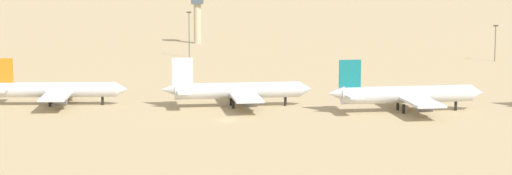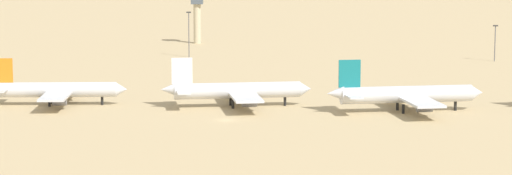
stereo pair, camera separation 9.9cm
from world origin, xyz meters
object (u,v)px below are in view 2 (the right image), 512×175
(parked_jet_orange_2, at_px, (57,90))
(parked_jet_white_3, at_px, (239,91))
(control_tower, at_px, (200,13))
(light_pole_west, at_px, (191,31))
(parked_jet_teal_4, at_px, (408,95))
(light_pole_east, at_px, (498,40))

(parked_jet_orange_2, xyz_separation_m, parked_jet_white_3, (48.85, -2.76, 0.20))
(control_tower, height_order, light_pole_west, control_tower)
(parked_jet_orange_2, height_order, parked_jet_teal_4, parked_jet_teal_4)
(parked_jet_orange_2, xyz_separation_m, light_pole_east, (142.17, 103.19, 3.68))
(parked_jet_white_3, height_order, parked_jet_teal_4, parked_jet_teal_4)
(parked_jet_white_3, relative_size, light_pole_west, 2.33)
(light_pole_east, bearing_deg, control_tower, 149.16)
(control_tower, bearing_deg, light_pole_east, -30.84)
(light_pole_west, xyz_separation_m, light_pole_east, (113.55, -13.20, -2.08))
(light_pole_east, bearing_deg, light_pole_west, 173.37)
(parked_jet_white_3, bearing_deg, parked_jet_orange_2, 168.48)
(parked_jet_orange_2, distance_m, parked_jet_white_3, 48.93)
(control_tower, bearing_deg, parked_jet_orange_2, -99.54)
(parked_jet_orange_2, xyz_separation_m, light_pole_west, (28.62, 116.39, 5.76))
(parked_jet_teal_4, distance_m, control_tower, 192.95)
(parked_jet_white_3, height_order, light_pole_west, light_pole_west)
(light_pole_east, bearing_deg, parked_jet_orange_2, -144.03)
(light_pole_west, height_order, light_pole_east, light_pole_west)
(parked_jet_orange_2, xyz_separation_m, control_tower, (28.72, 170.94, 9.01))
(light_pole_west, bearing_deg, parked_jet_orange_2, -103.81)
(parked_jet_white_3, xyz_separation_m, light_pole_east, (93.32, 105.95, 3.47))
(parked_jet_orange_2, relative_size, parked_jet_teal_4, 0.92)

